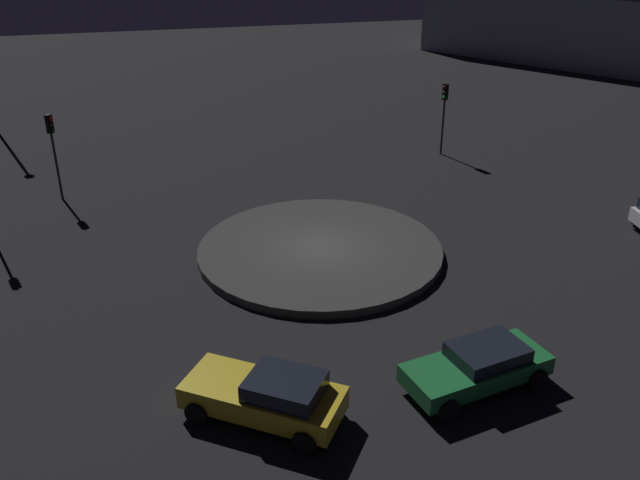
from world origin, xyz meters
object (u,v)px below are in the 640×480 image
object	(u,v)px
traffic_light_northwest	(53,140)
traffic_light_northeast	(444,105)
car_yellow	(268,395)
car_green	(479,366)

from	to	relation	value
traffic_light_northwest	traffic_light_northeast	size ratio (longest dim) A/B	1.05
car_yellow	traffic_light_northwest	distance (m)	19.86
car_green	traffic_light_northwest	size ratio (longest dim) A/B	1.11
traffic_light_northwest	traffic_light_northeast	bearing A→B (deg)	43.82
car_green	car_yellow	size ratio (longest dim) A/B	1.00
traffic_light_northwest	traffic_light_northeast	xyz separation A→B (m)	(20.91, 1.96, -0.13)
car_green	traffic_light_northeast	bearing A→B (deg)	-121.71
car_yellow	traffic_light_northwest	size ratio (longest dim) A/B	1.11
car_yellow	traffic_light_northeast	xyz separation A→B (m)	(13.74, 20.34, 2.13)
traffic_light_northeast	car_green	bearing A→B (deg)	22.99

